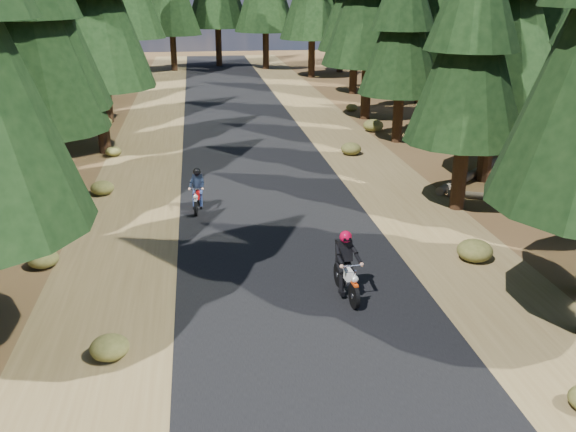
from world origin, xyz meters
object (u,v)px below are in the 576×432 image
object	(u,v)px
rider_lead	(347,276)
log_near	(471,175)
log_far	(503,198)
rider_follow	(198,197)

from	to	relation	value
rider_lead	log_near	bearing A→B (deg)	-132.61
log_near	rider_lead	xyz separation A→B (m)	(-6.90, -8.88, 0.38)
log_near	rider_lead	size ratio (longest dim) A/B	2.87
log_far	rider_lead	distance (m)	9.32
log_far	rider_follow	size ratio (longest dim) A/B	2.28
log_near	log_far	size ratio (longest dim) A/B	1.43
rider_follow	log_far	bearing A→B (deg)	-176.01
log_near	rider_lead	bearing A→B (deg)	-171.03
log_near	rider_follow	distance (m)	10.51
log_far	rider_lead	bearing A→B (deg)	-112.42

